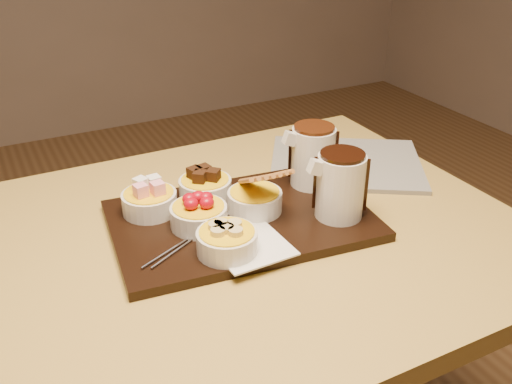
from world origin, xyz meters
name	(u,v)px	position (x,y,z in m)	size (l,w,h in m)	color
dining_table	(191,290)	(0.00, 0.00, 0.65)	(1.20, 0.80, 0.75)	#B69543
serving_board	(241,220)	(0.11, 0.02, 0.76)	(0.46, 0.30, 0.02)	black
napkin	(250,246)	(0.08, -0.08, 0.77)	(0.12, 0.12, 0.00)	white
bowl_marshmallows	(150,203)	(-0.03, 0.11, 0.79)	(0.10, 0.10, 0.04)	silver
bowl_cake	(205,189)	(0.08, 0.11, 0.79)	(0.10, 0.10, 0.04)	silver
bowl_strawberries	(199,216)	(0.03, 0.02, 0.79)	(0.10, 0.10, 0.04)	silver
bowl_biscotti	(255,201)	(0.14, 0.02, 0.79)	(0.10, 0.10, 0.04)	silver
bowl_bananas	(227,242)	(0.04, -0.08, 0.79)	(0.10, 0.10, 0.04)	silver
pitcher_dark_chocolate	(340,186)	(0.27, -0.06, 0.83)	(0.09, 0.09, 0.12)	silver
pitcher_milk_chocolate	(313,157)	(0.29, 0.07, 0.83)	(0.09, 0.09, 0.12)	silver
fondue_skewers	(198,232)	(0.02, 0.00, 0.77)	(0.26, 0.03, 0.01)	silver
newspaper	(346,163)	(0.43, 0.14, 0.76)	(0.33, 0.26, 0.01)	beige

